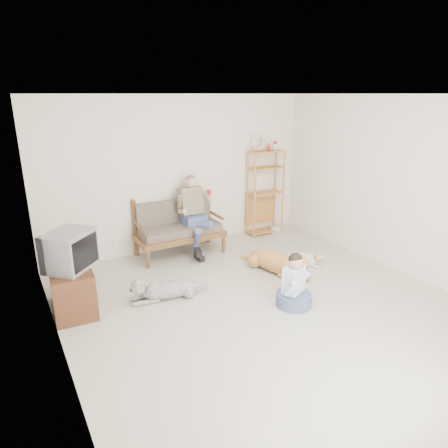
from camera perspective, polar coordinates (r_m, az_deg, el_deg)
floor at (r=5.38m, az=6.71°, el=-12.12°), size 5.50×5.50×0.00m
ceiling at (r=4.66m, az=7.98°, el=17.95°), size 5.50×5.50×0.00m
wall_back at (r=7.16m, az=-6.17°, el=7.16°), size 5.00×0.00×5.00m
wall_left at (r=3.94m, az=-23.17°, el=-3.47°), size 0.00×5.50×5.50m
wall_right at (r=6.63m, az=24.85°, el=4.69°), size 0.00×5.50×5.50m
loveseat at (r=7.02m, az=-6.56°, el=-0.39°), size 1.51×0.73×0.95m
man at (r=6.87m, az=-4.11°, el=0.59°), size 0.53×0.75×1.22m
etagere at (r=7.94m, az=5.89°, el=4.60°), size 0.74×0.32×1.96m
book_stack at (r=8.23m, az=7.34°, el=-0.74°), size 0.23×0.20×0.12m
tv_stand at (r=5.59m, az=-20.95°, el=-8.61°), size 0.56×0.93×0.60m
crt_tv at (r=5.34m, az=-21.18°, el=-3.53°), size 0.74×0.74×0.48m
wall_outlet at (r=7.04m, az=-15.16°, el=-2.48°), size 0.12×0.02×0.08m
golden_retriever at (r=6.35m, az=7.80°, el=-5.53°), size 0.54×1.36×0.42m
shaggy_dog at (r=5.62m, az=-8.70°, el=-9.26°), size 1.16×0.39×0.34m
terrier at (r=6.78m, az=12.21°, el=-4.84°), size 0.30×0.64×0.24m
child at (r=5.42m, az=9.97°, el=-8.81°), size 0.47×0.47×0.75m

